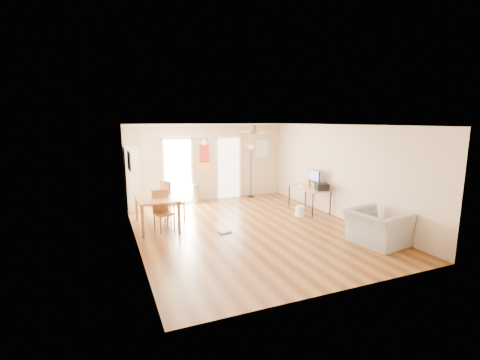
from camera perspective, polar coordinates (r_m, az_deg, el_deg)
name	(u,v)px	position (r m, az deg, el deg)	size (l,w,h in m)	color
floor	(249,228)	(8.68, 1.53, -8.14)	(7.00, 7.00, 0.00)	brown
ceiling	(249,125)	(8.24, 1.62, 9.29)	(5.50, 7.00, 0.00)	silver
wall_back	(208,162)	(11.61, -5.48, 3.04)	(5.50, 0.04, 2.60)	beige
wall_front	(342,213)	(5.43, 16.85, -5.44)	(5.50, 0.04, 2.60)	beige
wall_left	(134,186)	(7.68, -17.52, -0.99)	(0.04, 7.00, 2.60)	beige
wall_right	(339,172)	(9.80, 16.43, 1.37)	(0.04, 7.00, 2.60)	beige
crown_molding	(249,127)	(8.24, 1.61, 9.01)	(5.50, 7.00, 0.08)	white
kitchen_doorway	(178,171)	(11.37, -10.51, 1.50)	(0.90, 0.10, 2.10)	white
bathroom_doorway	(228,168)	(11.87, -1.98, 2.02)	(0.80, 0.10, 2.10)	white
wall_decal	(204,155)	(11.53, -6.07, 4.23)	(0.46, 0.03, 1.10)	red
ac_grille	(262,149)	(12.30, 3.73, 5.33)	(0.50, 0.04, 0.60)	white
framed_poster	(129,161)	(9.01, -18.30, 3.11)	(0.04, 0.66, 0.48)	black
ceiling_fan	(255,133)	(7.98, 2.50, 8.04)	(1.24, 1.24, 0.20)	#593819
bookshelf	(132,178)	(10.86, -17.81, 0.35)	(0.39, 0.87, 1.94)	silver
dining_table	(156,211)	(8.94, -13.97, -5.19)	(0.97, 1.62, 0.81)	#A47134
dining_chair_right_a	(170,197)	(9.98, -11.77, -2.83)	(0.43, 0.43, 1.04)	#AD6D37
dining_chair_right_b	(174,200)	(9.42, -11.10, -3.39)	(0.45, 0.45, 1.10)	#A56035
dining_chair_near	(164,211)	(8.53, -12.75, -5.17)	(0.42, 0.42, 1.01)	#9E6933
trash_can	(196,193)	(11.38, -7.54, -2.21)	(0.29, 0.29, 0.62)	silver
torchiere_lamp	(251,171)	(11.96, 1.87, 1.48)	(0.35, 0.35, 1.85)	black
computer_desk	(309,199)	(10.41, 11.59, -3.17)	(0.68, 1.36, 0.73)	tan
imac	(314,179)	(10.30, 12.39, 0.25)	(0.08, 0.57, 0.53)	black
keyboard	(302,186)	(10.38, 10.42, -1.05)	(0.14, 0.44, 0.02)	white
printer	(322,187)	(9.97, 13.68, -1.09)	(0.33, 0.39, 0.20)	black
orange_bottle	(309,183)	(10.22, 11.62, -0.56)	(0.09, 0.09, 0.27)	orange
wastebasket_a	(300,211)	(9.83, 10.09, -5.23)	(0.25, 0.25, 0.29)	white
floor_cloth	(225,232)	(8.35, -2.62, -8.75)	(0.28, 0.22, 0.04)	#9D9C97
armchair	(377,228)	(8.08, 22.16, -7.48)	(1.17, 1.02, 0.76)	gray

